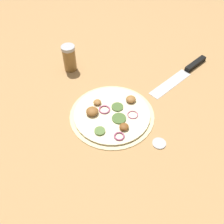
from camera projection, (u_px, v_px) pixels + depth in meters
The scene contains 5 objects.
ground_plane at pixel (112, 115), 0.84m from camera, with size 3.00×3.00×0.00m, color tan.
pizza at pixel (112, 114), 0.84m from camera, with size 0.27×0.27×0.03m.
knife at pixel (188, 70), 0.99m from camera, with size 0.25×0.22×0.02m.
spice_jar at pixel (69, 58), 0.96m from camera, with size 0.05×0.05×0.10m.
loose_cap at pixel (159, 143), 0.77m from camera, with size 0.04×0.04×0.01m.
Camera 1 is at (-0.55, -0.06, 0.63)m, focal length 42.00 mm.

